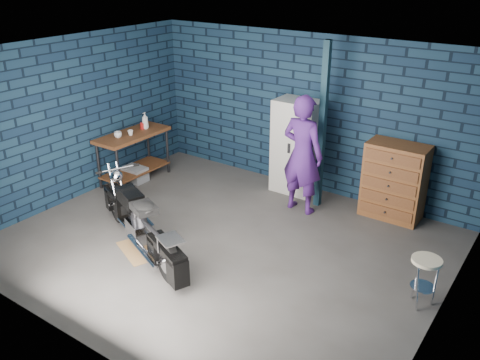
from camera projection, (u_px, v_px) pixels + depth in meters
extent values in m
plane|color=#4C4A47|center=(221.00, 244.00, 7.35)|extent=(6.00, 6.00, 0.00)
cube|color=#0F2034|center=(308.00, 114.00, 8.67)|extent=(6.00, 0.02, 2.70)
cube|color=#0F2034|center=(74.00, 119.00, 8.37)|extent=(0.02, 5.00, 2.70)
cube|color=#0F2034|center=(452.00, 218.00, 5.23)|extent=(0.02, 5.00, 2.70)
cube|color=silver|center=(218.00, 55.00, 6.25)|extent=(6.00, 5.00, 0.02)
cube|color=#112A36|center=(322.00, 127.00, 7.97)|extent=(0.10, 0.10, 2.70)
cube|color=brown|center=(134.00, 157.00, 9.27)|extent=(0.60, 1.40, 0.91)
cube|color=brown|center=(143.00, 249.00, 7.22)|extent=(0.89, 0.80, 0.01)
imported|color=#451C6C|center=(302.00, 155.00, 7.97)|extent=(0.73, 0.51, 1.93)
cube|color=gray|center=(135.00, 174.00, 9.36)|extent=(0.43, 0.31, 0.27)
cube|color=beige|center=(297.00, 147.00, 8.71)|extent=(0.76, 0.55, 1.64)
cube|color=brown|center=(394.00, 182.00, 7.88)|extent=(0.91, 0.51, 1.22)
imported|color=beige|center=(118.00, 135.00, 8.85)|extent=(0.16, 0.16, 0.11)
imported|color=beige|center=(131.00, 133.00, 8.97)|extent=(0.12, 0.12, 0.09)
cylinder|color=#A31615|center=(142.00, 126.00, 9.29)|extent=(0.09, 0.09, 0.12)
imported|color=gray|center=(145.00, 120.00, 9.27)|extent=(0.14, 0.14, 0.31)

